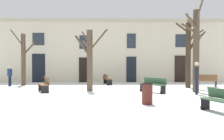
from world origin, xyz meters
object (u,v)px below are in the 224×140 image
Objects in this scene: tree_center at (196,47)px; bench_near_center_tree at (221,101)px; litter_bin at (147,94)px; bench_facing_shops at (107,79)px; tree_left_of_center at (23,58)px; tree_foreground at (189,51)px; bench_far_corner at (206,81)px; person_near_bench at (197,76)px; streetlamp at (197,55)px; person_strolling at (10,75)px; bench_back_to_back_right at (44,84)px; tree_near_facade at (89,58)px; bench_by_litter_bin at (153,85)px.

bench_near_center_tree is (-1.44, -5.91, -2.29)m from tree_center.
litter_bin is 9.69m from bench_facing_shops.
tree_foreground reaches higher than tree_left_of_center.
person_near_bench is (-2.42, -4.25, 0.55)m from bench_far_corner.
tree_left_of_center is at bearing -179.31° from streetlamp.
tree_foreground is 13.61m from person_strolling.
person_strolling is (-13.41, 1.54, -1.76)m from tree_foreground.
person_near_bench is at bearing -108.52° from tree_center.
litter_bin is at bearing -122.45° from streetlamp.
bench_facing_shops is 1.08× the size of bench_back_to_back_right.
tree_near_facade is (5.61, -4.09, -0.11)m from tree_left_of_center.
tree_near_facade is 2.31× the size of bench_back_to_back_right.
tree_near_facade is at bearing -153.60° from streetlamp.
tree_center is at bearing -112.90° from streetlamp.
litter_bin is at bearing 27.15° from bench_back_to_back_right.
tree_foreground is 2.86× the size of bench_facing_shops.
bench_back_to_back_right is 1.06× the size of bench_far_corner.
litter_bin is at bearing -131.99° from tree_center.
bench_near_center_tree is (5.02, -6.69, -1.68)m from tree_near_facade.
tree_near_facade reaches higher than bench_far_corner.
person_strolling is at bearing -150.50° from bench_by_litter_bin.
tree_foreground is at bearing 78.22° from tree_center.
bench_near_center_tree is 0.98× the size of bench_by_litter_bin.
litter_bin is 0.56× the size of person_strolling.
litter_bin is 2.89m from bench_near_center_tree.
tree_left_of_center is at bearing 133.15° from litter_bin.
tree_left_of_center is 12.82m from tree_foreground.
litter_bin is 0.56× the size of bench_far_corner.
litter_bin reaches higher than bench_facing_shops.
tree_foreground is 2.70m from bench_far_corner.
streetlamp is 2.40× the size of bench_back_to_back_right.
bench_facing_shops reaches higher than bench_near_center_tree.
bench_facing_shops is 1.13× the size of bench_near_center_tree.
bench_by_litter_bin is at bearing -132.78° from streetlamp.
tree_center is (12.06, -4.88, 0.50)m from tree_left_of_center.
tree_left_of_center is at bearing -155.71° from bench_by_litter_bin.
streetlamp is at bearing -0.05° from person_near_bench.
tree_near_facade is at bearing 95.34° from person_near_bench.
bench_by_litter_bin is at bearing 61.91° from bench_back_to_back_right.
bench_by_litter_bin is (9.47, -4.94, -1.76)m from tree_left_of_center.
tree_center is 7.98m from bench_facing_shops.
tree_center is 13.65m from person_strolling.
tree_center is at bearing -22.02° from tree_left_of_center.
tree_left_of_center is 0.85× the size of tree_foreground.
bench_by_litter_bin is (-4.73, -5.11, -2.00)m from streetlamp.
tree_left_of_center reaches higher than bench_by_litter_bin.
person_strolling is at bearing 173.46° from tree_foreground.
tree_left_of_center is at bearing 157.98° from tree_center.
tree_left_of_center is 2.77× the size of bench_far_corner.
person_strolling is (-7.53, -1.31, 0.43)m from bench_facing_shops.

